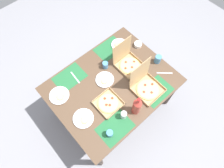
{
  "coord_description": "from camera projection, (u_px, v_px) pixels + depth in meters",
  "views": [
    {
      "loc": [
        -0.67,
        -0.75,
        2.73
      ],
      "look_at": [
        0.0,
        0.0,
        0.74
      ],
      "focal_mm": 30.78,
      "sensor_mm": 36.0,
      "label": 1
    }
  ],
  "objects": [
    {
      "name": "plate_far_right",
      "position": [
        105.0,
        80.0,
        2.25
      ],
      "size": [
        0.22,
        0.22,
        0.03
      ],
      "color": "white",
      "rests_on": "dining_table"
    },
    {
      "name": "cup_spare",
      "position": [
        124.0,
        115.0,
        2.01
      ],
      "size": [
        0.06,
        0.06,
        0.11
      ],
      "primitive_type": "cylinder",
      "color": "silver",
      "rests_on": "dining_table"
    },
    {
      "name": "pizza_box_center",
      "position": [
        146.0,
        86.0,
        2.17
      ],
      "size": [
        0.3,
        0.33,
        0.34
      ],
      "color": "tan",
      "rests_on": "dining_table"
    },
    {
      "name": "soda_bottle",
      "position": [
        137.0,
        106.0,
        1.97
      ],
      "size": [
        0.09,
        0.09,
        0.32
      ],
      "color": "#B2382D",
      "rests_on": "dining_table"
    },
    {
      "name": "plate_middle",
      "position": [
        119.0,
        45.0,
        2.48
      ],
      "size": [
        0.21,
        0.21,
        0.03
      ],
      "color": "white",
      "rests_on": "dining_table"
    },
    {
      "name": "fork_by_near_left",
      "position": [
        165.0,
        73.0,
        2.3
      ],
      "size": [
        0.15,
        0.14,
        0.0
      ],
      "primitive_type": "cube",
      "rotation": [
        0.0,
        0.0,
        5.53
      ],
      "color": "#B7B7BC",
      "rests_on": "dining_table"
    },
    {
      "name": "cup_dark",
      "position": [
        158.0,
        59.0,
        2.33
      ],
      "size": [
        0.08,
        0.08,
        0.1
      ],
      "primitive_type": "cylinder",
      "color": "teal",
      "rests_on": "dining_table"
    },
    {
      "name": "placemat_far_right",
      "position": [
        110.0,
        49.0,
        2.47
      ],
      "size": [
        0.36,
        0.26,
        0.0
      ],
      "primitive_type": "cube",
      "color": "#236638",
      "rests_on": "dining_table"
    },
    {
      "name": "fork_by_near_right",
      "position": [
        75.0,
        77.0,
        2.27
      ],
      "size": [
        0.03,
        0.19,
        0.0
      ],
      "primitive_type": "cube",
      "rotation": [
        0.0,
        0.0,
        1.5
      ],
      "color": "#B7B7BC",
      "rests_on": "dining_table"
    },
    {
      "name": "condiment_bowl",
      "position": [
        138.0,
        45.0,
        2.47
      ],
      "size": [
        0.1,
        0.1,
        0.04
      ],
      "primitive_type": "cylinder",
      "color": "white",
      "rests_on": "dining_table"
    },
    {
      "name": "placemat_near_left",
      "position": [
        115.0,
        127.0,
        2.01
      ],
      "size": [
        0.36,
        0.26,
        0.0
      ],
      "primitive_type": "cube",
      "color": "#236638",
      "rests_on": "dining_table"
    },
    {
      "name": "cup_clear_right",
      "position": [
        110.0,
        133.0,
        1.93
      ],
      "size": [
        0.07,
        0.07,
        0.09
      ],
      "primitive_type": "cylinder",
      "color": "teal",
      "rests_on": "dining_table"
    },
    {
      "name": "cup_red",
      "position": [
        105.0,
        65.0,
        2.3
      ],
      "size": [
        0.07,
        0.07,
        0.09
      ],
      "primitive_type": "cylinder",
      "color": "teal",
      "rests_on": "dining_table"
    },
    {
      "name": "plate_far_left",
      "position": [
        83.0,
        119.0,
        2.04
      ],
      "size": [
        0.22,
        0.22,
        0.03
      ],
      "color": "white",
      "rests_on": "dining_table"
    },
    {
      "name": "pizza_box_corner_right",
      "position": [
        108.0,
        103.0,
        2.12
      ],
      "size": [
        0.27,
        0.27,
        0.04
      ],
      "color": "tan",
      "rests_on": "dining_table"
    },
    {
      "name": "dining_table",
      "position": [
        112.0,
        88.0,
        2.33
      ],
      "size": [
        1.41,
        1.1,
        0.74
      ],
      "color": "#3F3328",
      "rests_on": "ground_plane"
    },
    {
      "name": "plate_near_right",
      "position": [
        59.0,
        96.0,
        2.16
      ],
      "size": [
        0.23,
        0.23,
        0.03
      ],
      "color": "white",
      "rests_on": "dining_table"
    },
    {
      "name": "placemat_near_right",
      "position": [
        156.0,
        91.0,
        2.2
      ],
      "size": [
        0.36,
        0.26,
        0.0
      ],
      "primitive_type": "cube",
      "color": "#236638",
      "rests_on": "dining_table"
    },
    {
      "name": "placemat_far_left",
      "position": [
        70.0,
        77.0,
        2.28
      ],
      "size": [
        0.36,
        0.26,
        0.0
      ],
      "primitive_type": "cube",
      "color": "#236638",
      "rests_on": "dining_table"
    },
    {
      "name": "ground_plane",
      "position": [
        112.0,
        106.0,
        2.89
      ],
      "size": [
        6.0,
        6.0,
        0.0
      ],
      "primitive_type": "plane",
      "color": "gray"
    },
    {
      "name": "pizza_box_edge_far",
      "position": [
        128.0,
        62.0,
        2.31
      ],
      "size": [
        0.28,
        0.3,
        0.32
      ],
      "color": "tan",
      "rests_on": "dining_table"
    }
  ]
}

